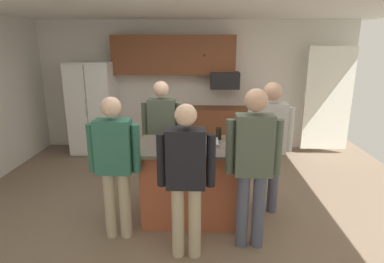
{
  "coord_description": "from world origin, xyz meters",
  "views": [
    {
      "loc": [
        0.18,
        -3.86,
        2.15
      ],
      "look_at": [
        0.04,
        0.14,
        1.05
      ],
      "focal_mm": 30.14,
      "sensor_mm": 36.0,
      "label": 1
    }
  ],
  "objects": [
    {
      "name": "floor",
      "position": [
        0.0,
        0.0,
        0.0
      ],
      "size": [
        7.04,
        7.04,
        0.0
      ],
      "primitive_type": "plane",
      "color": "#7F6B56",
      "rests_on": "ground"
    },
    {
      "name": "ceiling",
      "position": [
        0.0,
        0.0,
        2.6
      ],
      "size": [
        7.04,
        7.04,
        0.0
      ],
      "primitive_type": "plane",
      "color": "white"
    },
    {
      "name": "back_wall",
      "position": [
        0.0,
        2.8,
        1.3
      ],
      "size": [
        6.4,
        0.1,
        2.6
      ],
      "primitive_type": "cube",
      "color": "silver",
      "rests_on": "ground"
    },
    {
      "name": "french_door_window_panel",
      "position": [
        2.6,
        2.4,
        1.1
      ],
      "size": [
        0.9,
        0.06,
        2.0
      ],
      "primitive_type": "cube",
      "color": "white",
      "rests_on": "ground"
    },
    {
      "name": "cabinet_run_upper",
      "position": [
        -0.4,
        2.6,
        1.93
      ],
      "size": [
        2.4,
        0.38,
        0.75
      ],
      "color": "brown"
    },
    {
      "name": "cabinet_run_lower",
      "position": [
        0.6,
        2.48,
        0.45
      ],
      "size": [
        1.8,
        0.63,
        0.9
      ],
      "color": "brown",
      "rests_on": "ground"
    },
    {
      "name": "refrigerator",
      "position": [
        -2.0,
        2.38,
        0.9
      ],
      "size": [
        0.85,
        0.76,
        1.81
      ],
      "color": "white",
      "rests_on": "ground"
    },
    {
      "name": "microwave_over_range",
      "position": [
        0.6,
        2.5,
        1.45
      ],
      "size": [
        0.56,
        0.4,
        0.32
      ],
      "primitive_type": "cube",
      "color": "black"
    },
    {
      "name": "kitchen_island",
      "position": [
        0.04,
        -0.16,
        0.49
      ],
      "size": [
        1.3,
        0.85,
        0.97
      ],
      "color": "#AD5638",
      "rests_on": "ground"
    },
    {
      "name": "person_elder_center",
      "position": [
        -0.4,
        0.54,
        0.95
      ],
      "size": [
        0.57,
        0.22,
        1.65
      ],
      "rotation": [
        0.0,
        0.0,
        -1.01
      ],
      "color": "#4C5166",
      "rests_on": "ground"
    },
    {
      "name": "person_guest_left",
      "position": [
        0.7,
        -0.75,
        1.0
      ],
      "size": [
        0.57,
        0.23,
        1.73
      ],
      "rotation": [
        0.0,
        0.0,
        2.41
      ],
      "color": "#4C5166",
      "rests_on": "ground"
    },
    {
      "name": "person_guest_by_door",
      "position": [
        -0.77,
        -0.61,
        0.93
      ],
      "size": [
        0.57,
        0.22,
        1.62
      ],
      "rotation": [
        0.0,
        0.0,
        0.5
      ],
      "color": "tan",
      "rests_on": "ground"
    },
    {
      "name": "person_guest_right",
      "position": [
        0.02,
        -0.94,
        0.92
      ],
      "size": [
        0.57,
        0.22,
        1.61
      ],
      "rotation": [
        0.0,
        0.0,
        1.54
      ],
      "color": "tan",
      "rests_on": "ground"
    },
    {
      "name": "person_host_foreground",
      "position": [
        1.01,
        0.02,
        0.98
      ],
      "size": [
        0.57,
        0.22,
        1.7
      ],
      "rotation": [
        0.0,
        0.0,
        -2.96
      ],
      "color": "#4C5166",
      "rests_on": "ground"
    },
    {
      "name": "tumbler_amber",
      "position": [
        -0.31,
        -0.29,
        1.04
      ],
      "size": [
        0.07,
        0.07,
        0.14
      ],
      "color": "black",
      "rests_on": "kitchen_island"
    },
    {
      "name": "glass_pilsner",
      "position": [
        0.54,
        0.09,
        1.04
      ],
      "size": [
        0.07,
        0.07,
        0.15
      ],
      "color": "black",
      "rests_on": "kitchen_island"
    },
    {
      "name": "glass_stout_tall",
      "position": [
        0.38,
        0.09,
        1.04
      ],
      "size": [
        0.07,
        0.07,
        0.15
      ],
      "color": "black",
      "rests_on": "kitchen_island"
    },
    {
      "name": "glass_short_whisky",
      "position": [
        -0.24,
        -0.06,
        1.04
      ],
      "size": [
        0.07,
        0.07,
        0.15
      ],
      "color": "black",
      "rests_on": "kitchen_island"
    },
    {
      "name": "serving_tray",
      "position": [
        0.15,
        -0.13,
        0.99
      ],
      "size": [
        0.44,
        0.3,
        0.04
      ],
      "color": "#B7B7BC",
      "rests_on": "kitchen_island"
    }
  ]
}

